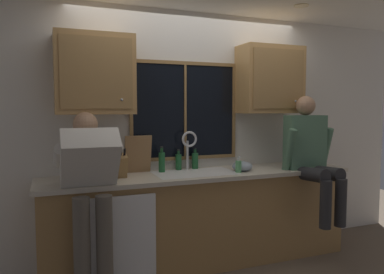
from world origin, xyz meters
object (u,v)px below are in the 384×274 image
at_px(person_sitting_on_counter, 311,152).
at_px(bottle_green_glass, 179,162).
at_px(bottle_tall_clear, 162,162).
at_px(mixing_bowl, 242,166).
at_px(person_standing, 90,184).
at_px(knife_block, 120,166).
at_px(cutting_board, 138,154).
at_px(bottle_amber_small, 195,160).
at_px(soap_dispenser, 238,166).

bearing_deg(person_sitting_on_counter, bottle_green_glass, 158.46).
bearing_deg(bottle_tall_clear, mixing_bowl, -16.10).
distance_m(person_sitting_on_counter, bottle_tall_clear, 1.53).
relative_size(bottle_green_glass, bottle_tall_clear, 0.82).
distance_m(person_standing, knife_block, 0.43).
height_order(bottle_green_glass, bottle_tall_clear, bottle_tall_clear).
height_order(knife_block, mixing_bowl, knife_block).
height_order(mixing_bowl, bottle_green_glass, bottle_green_glass).
xyz_separation_m(cutting_board, bottle_green_glass, (0.43, 0.02, -0.10)).
bearing_deg(person_sitting_on_counter, mixing_bowl, 163.12).
bearing_deg(person_standing, mixing_bowl, 8.64).
height_order(knife_block, bottle_amber_small, knife_block).
relative_size(person_standing, knife_block, 4.73).
bearing_deg(bottle_amber_small, bottle_tall_clear, -170.09).
relative_size(person_sitting_on_counter, mixing_bowl, 6.09).
height_order(cutting_board, bottle_green_glass, cutting_board).
bearing_deg(cutting_board, bottle_green_glass, 2.32).
relative_size(person_sitting_on_counter, bottle_tall_clear, 4.93).
xyz_separation_m(person_sitting_on_counter, knife_block, (-1.91, 0.28, -0.08)).
distance_m(soap_dispenser, bottle_tall_clear, 0.76).
height_order(mixing_bowl, soap_dispenser, soap_dispenser).
relative_size(person_standing, mixing_bowl, 7.35).
distance_m(mixing_bowl, bottle_tall_clear, 0.81).
xyz_separation_m(knife_block, cutting_board, (0.21, 0.20, 0.07)).
xyz_separation_m(mixing_bowl, bottle_tall_clear, (-0.78, 0.23, 0.06)).
relative_size(knife_block, bottle_green_glass, 1.53).
height_order(knife_block, cutting_board, cutting_board).
relative_size(cutting_board, soap_dispenser, 2.28).
distance_m(soap_dispenser, bottle_green_glass, 0.62).
xyz_separation_m(soap_dispenser, bottle_tall_clear, (-0.70, 0.30, 0.04)).
xyz_separation_m(cutting_board, mixing_bowl, (1.01, -0.27, -0.14)).
relative_size(cutting_board, mixing_bowl, 1.81).
height_order(person_sitting_on_counter, bottle_amber_small, person_sitting_on_counter).
bearing_deg(bottle_green_glass, bottle_tall_clear, -161.53).
height_order(soap_dispenser, bottle_tall_clear, bottle_tall_clear).
bearing_deg(person_sitting_on_counter, knife_block, 171.65).
distance_m(person_sitting_on_counter, soap_dispenser, 0.79).
height_order(cutting_board, bottle_amber_small, cutting_board).
height_order(knife_block, bottle_green_glass, knife_block).
bearing_deg(person_standing, person_sitting_on_counter, 0.63).
bearing_deg(bottle_amber_small, person_standing, -155.02).
distance_m(cutting_board, bottle_green_glass, 0.44).
xyz_separation_m(person_sitting_on_counter, bottle_amber_small, (-1.08, 0.50, -0.09)).
distance_m(person_sitting_on_counter, knife_block, 1.93).
distance_m(cutting_board, bottle_amber_small, 0.62).
bearing_deg(bottle_green_glass, person_standing, -150.92).
bearing_deg(bottle_tall_clear, person_standing, -148.37).
bearing_deg(bottle_amber_small, mixing_bowl, -36.20).
relative_size(person_standing, bottle_tall_clear, 5.95).
distance_m(bottle_tall_clear, bottle_amber_small, 0.39).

